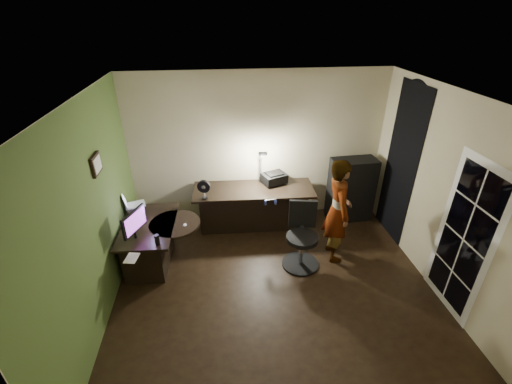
{
  "coord_description": "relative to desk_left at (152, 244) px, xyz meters",
  "views": [
    {
      "loc": [
        -0.7,
        -3.63,
        3.58
      ],
      "look_at": [
        -0.15,
        1.05,
        1.0
      ],
      "focal_mm": 24.0,
      "sensor_mm": 36.0,
      "label": 1
    }
  ],
  "objects": [
    {
      "name": "floor",
      "position": [
        1.8,
        -0.76,
        -0.36
      ],
      "size": [
        4.5,
        4.0,
        0.01
      ],
      "primitive_type": "cube",
      "color": "black",
      "rests_on": "ground"
    },
    {
      "name": "ceiling",
      "position": [
        1.8,
        -0.76,
        2.35
      ],
      "size": [
        4.5,
        4.0,
        0.01
      ],
      "primitive_type": "cube",
      "color": "silver",
      "rests_on": "floor"
    },
    {
      "name": "wall_back",
      "position": [
        1.8,
        1.25,
        0.99
      ],
      "size": [
        4.5,
        0.01,
        2.7
      ],
      "primitive_type": "cube",
      "color": "tan",
      "rests_on": "floor"
    },
    {
      "name": "wall_front",
      "position": [
        1.8,
        -2.76,
        0.99
      ],
      "size": [
        4.5,
        0.01,
        2.7
      ],
      "primitive_type": "cube",
      "color": "tan",
      "rests_on": "floor"
    },
    {
      "name": "wall_left",
      "position": [
        -0.46,
        -0.76,
        0.99
      ],
      "size": [
        0.01,
        4.0,
        2.7
      ],
      "primitive_type": "cube",
      "color": "tan",
      "rests_on": "floor"
    },
    {
      "name": "wall_right",
      "position": [
        4.05,
        -0.76,
        0.99
      ],
      "size": [
        0.01,
        4.0,
        2.7
      ],
      "primitive_type": "cube",
      "color": "tan",
      "rests_on": "floor"
    },
    {
      "name": "green_wall_overlay",
      "position": [
        -0.44,
        -0.76,
        0.99
      ],
      "size": [
        0.0,
        4.0,
        2.7
      ],
      "primitive_type": "cube",
      "color": "#455E27",
      "rests_on": "floor"
    },
    {
      "name": "arched_doorway",
      "position": [
        4.04,
        0.39,
        0.94
      ],
      "size": [
        0.01,
        0.9,
        2.6
      ],
      "primitive_type": "cube",
      "color": "black",
      "rests_on": "floor"
    },
    {
      "name": "french_door",
      "position": [
        4.03,
        -1.31,
        0.69
      ],
      "size": [
        0.02,
        0.92,
        2.1
      ],
      "primitive_type": "cube",
      "color": "white",
      "rests_on": "floor"
    },
    {
      "name": "framed_picture",
      "position": [
        -0.42,
        -0.31,
        1.49
      ],
      "size": [
        0.04,
        0.3,
        0.25
      ],
      "primitive_type": "cube",
      "color": "black",
      "rests_on": "wall_left"
    },
    {
      "name": "desk_left",
      "position": [
        0.0,
        0.0,
        0.0
      ],
      "size": [
        0.82,
        1.27,
        0.71
      ],
      "primitive_type": "cube",
      "rotation": [
        0.0,
        0.0,
        -0.05
      ],
      "color": "black",
      "rests_on": "floor"
    },
    {
      "name": "desk_right",
      "position": [
        1.66,
        0.8,
        0.03
      ],
      "size": [
        2.11,
        0.81,
        0.78
      ],
      "primitive_type": "cube",
      "rotation": [
        0.0,
        0.0,
        -0.04
      ],
      "color": "black",
      "rests_on": "floor"
    },
    {
      "name": "cabinet",
      "position": [
        3.48,
        0.91,
        0.24
      ],
      "size": [
        0.82,
        0.44,
        1.2
      ],
      "primitive_type": "cube",
      "rotation": [
        0.0,
        0.0,
        0.05
      ],
      "color": "black",
      "rests_on": "floor"
    },
    {
      "name": "laptop_stand",
      "position": [
        -0.31,
        0.48,
        0.38
      ],
      "size": [
        0.27,
        0.25,
        0.09
      ],
      "primitive_type": "cube",
      "rotation": [
        0.0,
        0.0,
        0.39
      ],
      "color": "silver",
      "rests_on": "desk_left"
    },
    {
      "name": "laptop",
      "position": [
        -0.27,
        0.48,
        0.54
      ],
      "size": [
        0.41,
        0.39,
        0.22
      ],
      "primitive_type": "cube",
      "rotation": [
        0.0,
        0.0,
        0.33
      ],
      "color": "silver",
      "rests_on": "laptop_stand"
    },
    {
      "name": "monitor",
      "position": [
        -0.13,
        -0.32,
        0.5
      ],
      "size": [
        0.29,
        0.48,
        0.32
      ],
      "primitive_type": "cube",
      "rotation": [
        0.0,
        0.0,
        -0.43
      ],
      "color": "black",
      "rests_on": "desk_left"
    },
    {
      "name": "mouse",
      "position": [
        0.54,
        -0.07,
        0.35
      ],
      "size": [
        0.06,
        0.08,
        0.03
      ],
      "primitive_type": "ellipsoid",
      "rotation": [
        0.0,
        0.0,
        -0.01
      ],
      "color": "silver",
      "rests_on": "desk_left"
    },
    {
      "name": "phone",
      "position": [
        0.53,
        -0.25,
        0.34
      ],
      "size": [
        0.1,
        0.16,
        0.01
      ],
      "primitive_type": "cube",
      "rotation": [
        0.0,
        0.0,
        -0.22
      ],
      "color": "black",
      "rests_on": "desk_left"
    },
    {
      "name": "pen",
      "position": [
        -0.08,
        0.0,
        0.34
      ],
      "size": [
        0.01,
        0.16,
        0.01
      ],
      "primitive_type": "cube",
      "rotation": [
        0.0,
        0.0,
        -0.0
      ],
      "color": "black",
      "rests_on": "desk_left"
    },
    {
      "name": "speaker",
      "position": [
        0.2,
        -0.51,
        0.42
      ],
      "size": [
        0.08,
        0.08,
        0.17
      ],
      "primitive_type": "cylinder",
      "rotation": [
        0.0,
        0.0,
        0.23
      ],
      "color": "black",
      "rests_on": "desk_left"
    },
    {
      "name": "notepad",
      "position": [
        -0.1,
        -0.75,
        0.34
      ],
      "size": [
        0.19,
        0.24,
        0.01
      ],
      "primitive_type": "cube",
      "rotation": [
        0.0,
        0.0,
        -0.18
      ],
      "color": "silver",
      "rests_on": "desk_left"
    },
    {
      "name": "desk_fan",
      "position": [
        0.83,
        0.56,
        0.6
      ],
      "size": [
        0.23,
        0.16,
        0.33
      ],
      "primitive_type": "cube",
      "rotation": [
        0.0,
        0.0,
        -0.23
      ],
      "color": "black",
      "rests_on": "desk_right"
    },
    {
      "name": "headphones",
      "position": [
        1.87,
        0.22,
        0.49
      ],
      "size": [
        0.21,
        0.1,
        0.1
      ],
      "primitive_type": "cube",
      "rotation": [
        0.0,
        0.0,
        0.07
      ],
      "color": "navy",
      "rests_on": "desk_right"
    },
    {
      "name": "printer",
      "position": [
        2.05,
        0.99,
        0.53
      ],
      "size": [
        0.49,
        0.44,
        0.18
      ],
      "primitive_type": "cube",
      "rotation": [
        0.0,
        0.0,
        0.36
      ],
      "color": "black",
      "rests_on": "desk_right"
    },
    {
      "name": "desk_lamp",
      "position": [
        1.82,
        1.07,
        0.78
      ],
      "size": [
        0.19,
        0.32,
        0.68
      ],
      "primitive_type": "cube",
      "rotation": [
        0.0,
        0.0,
        -0.09
      ],
      "color": "black",
      "rests_on": "desk_right"
    },
    {
      "name": "office_chair",
      "position": [
        2.27,
        -0.33,
        0.16
      ],
      "size": [
        0.67,
        0.67,
        1.03
      ],
      "primitive_type": "cube",
      "rotation": [
        0.0,
        0.0,
        -0.19
      ],
      "color": "black",
      "rests_on": "floor"
    },
    {
      "name": "person",
      "position": [
        2.84,
        -0.15,
        0.48
      ],
      "size": [
        0.41,
        0.61,
        1.68
      ],
      "primitive_type": "imported",
      "rotation": [
        0.0,
        0.0,
        1.55
      ],
      "color": "#D8A88C",
      "rests_on": "floor"
    }
  ]
}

